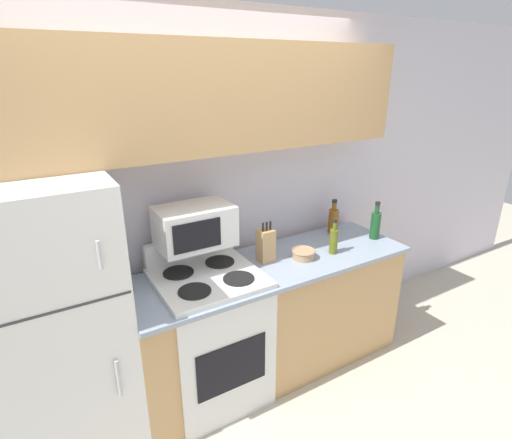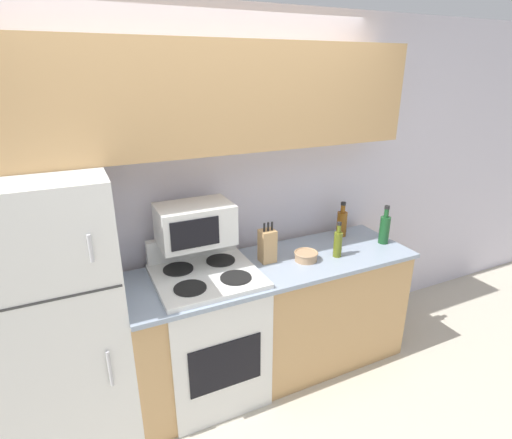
{
  "view_description": "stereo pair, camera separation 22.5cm",
  "coord_description": "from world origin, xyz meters",
  "px_view_note": "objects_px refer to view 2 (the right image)",
  "views": [
    {
      "loc": [
        -1.01,
        -1.77,
        2.16
      ],
      "look_at": [
        0.21,
        0.27,
        1.25
      ],
      "focal_mm": 28.0,
      "sensor_mm": 36.0,
      "label": 1
    },
    {
      "loc": [
        -0.81,
        -1.88,
        2.16
      ],
      "look_at": [
        0.21,
        0.27,
        1.25
      ],
      "focal_mm": 28.0,
      "sensor_mm": 36.0,
      "label": 2
    }
  ],
  "objects_px": {
    "stove": "(209,333)",
    "bowl": "(306,256)",
    "microwave": "(195,224)",
    "refrigerator": "(56,319)",
    "knife_block": "(267,246)",
    "bottle_wine_green": "(385,228)",
    "bottle_whiskey": "(342,223)",
    "bottle_olive_oil": "(338,243)"
  },
  "relations": [
    {
      "from": "bottle_wine_green",
      "to": "bottle_whiskey",
      "type": "bearing_deg",
      "value": 128.67
    },
    {
      "from": "stove",
      "to": "bottle_whiskey",
      "type": "xyz_separation_m",
      "value": [
        1.2,
        0.2,
        0.53
      ]
    },
    {
      "from": "stove",
      "to": "bowl",
      "type": "xyz_separation_m",
      "value": [
        0.71,
        -0.06,
        0.46
      ]
    },
    {
      "from": "microwave",
      "to": "knife_block",
      "type": "bearing_deg",
      "value": -10.75
    },
    {
      "from": "bowl",
      "to": "bottle_wine_green",
      "type": "bearing_deg",
      "value": 0.1
    },
    {
      "from": "refrigerator",
      "to": "knife_block",
      "type": "distance_m",
      "value": 1.35
    },
    {
      "from": "bottle_wine_green",
      "to": "knife_block",
      "type": "bearing_deg",
      "value": 173.63
    },
    {
      "from": "bottle_whiskey",
      "to": "microwave",
      "type": "bearing_deg",
      "value": -177.15
    },
    {
      "from": "bowl",
      "to": "bottle_whiskey",
      "type": "distance_m",
      "value": 0.56
    },
    {
      "from": "stove",
      "to": "bowl",
      "type": "distance_m",
      "value": 0.84
    },
    {
      "from": "knife_block",
      "to": "bottle_olive_oil",
      "type": "xyz_separation_m",
      "value": [
        0.48,
        -0.15,
        -0.01
      ]
    },
    {
      "from": "microwave",
      "to": "knife_block",
      "type": "xyz_separation_m",
      "value": [
        0.48,
        -0.09,
        -0.21
      ]
    },
    {
      "from": "microwave",
      "to": "bowl",
      "type": "relative_size",
      "value": 2.83
    },
    {
      "from": "bowl",
      "to": "bottle_whiskey",
      "type": "bearing_deg",
      "value": 27.64
    },
    {
      "from": "bottle_wine_green",
      "to": "bottle_whiskey",
      "type": "height_order",
      "value": "bottle_wine_green"
    },
    {
      "from": "refrigerator",
      "to": "bowl",
      "type": "relative_size",
      "value": 9.99
    },
    {
      "from": "microwave",
      "to": "bottle_wine_green",
      "type": "xyz_separation_m",
      "value": [
        1.42,
        -0.2,
        -0.21
      ]
    },
    {
      "from": "stove",
      "to": "bottle_whiskey",
      "type": "height_order",
      "value": "bottle_whiskey"
    },
    {
      "from": "bowl",
      "to": "bottle_olive_oil",
      "type": "bearing_deg",
      "value": -9.84
    },
    {
      "from": "stove",
      "to": "knife_block",
      "type": "xyz_separation_m",
      "value": [
        0.46,
        0.05,
        0.54
      ]
    },
    {
      "from": "microwave",
      "to": "bottle_wine_green",
      "type": "height_order",
      "value": "microwave"
    },
    {
      "from": "microwave",
      "to": "bottle_wine_green",
      "type": "distance_m",
      "value": 1.45
    },
    {
      "from": "knife_block",
      "to": "bottle_wine_green",
      "type": "height_order",
      "value": "bottle_wine_green"
    },
    {
      "from": "bottle_olive_oil",
      "to": "bottle_whiskey",
      "type": "relative_size",
      "value": 0.93
    },
    {
      "from": "stove",
      "to": "bowl",
      "type": "height_order",
      "value": "stove"
    },
    {
      "from": "stove",
      "to": "bottle_wine_green",
      "type": "bearing_deg",
      "value": -2.37
    },
    {
      "from": "refrigerator",
      "to": "knife_block",
      "type": "xyz_separation_m",
      "value": [
        1.34,
        0.01,
        0.19
      ]
    },
    {
      "from": "bottle_olive_oil",
      "to": "knife_block",
      "type": "bearing_deg",
      "value": 163.04
    },
    {
      "from": "knife_block",
      "to": "bowl",
      "type": "relative_size",
      "value": 1.73
    },
    {
      "from": "knife_block",
      "to": "bottle_whiskey",
      "type": "distance_m",
      "value": 0.75
    },
    {
      "from": "stove",
      "to": "bottle_wine_green",
      "type": "distance_m",
      "value": 1.51
    },
    {
      "from": "knife_block",
      "to": "bottle_wine_green",
      "type": "relative_size",
      "value": 0.97
    },
    {
      "from": "refrigerator",
      "to": "bowl",
      "type": "height_order",
      "value": "refrigerator"
    },
    {
      "from": "refrigerator",
      "to": "stove",
      "type": "bearing_deg",
      "value": -2.44
    },
    {
      "from": "knife_block",
      "to": "bowl",
      "type": "bearing_deg",
      "value": -23.24
    },
    {
      "from": "bottle_olive_oil",
      "to": "refrigerator",
      "type": "bearing_deg",
      "value": 175.69
    },
    {
      "from": "refrigerator",
      "to": "microwave",
      "type": "distance_m",
      "value": 0.96
    },
    {
      "from": "knife_block",
      "to": "bottle_whiskey",
      "type": "relative_size",
      "value": 1.03
    },
    {
      "from": "knife_block",
      "to": "bottle_olive_oil",
      "type": "distance_m",
      "value": 0.51
    },
    {
      "from": "bottle_wine_green",
      "to": "bottle_whiskey",
      "type": "xyz_separation_m",
      "value": [
        -0.2,
        0.26,
        -0.01
      ]
    },
    {
      "from": "knife_block",
      "to": "bottle_wine_green",
      "type": "distance_m",
      "value": 0.95
    },
    {
      "from": "bowl",
      "to": "bottle_olive_oil",
      "type": "distance_m",
      "value": 0.25
    }
  ]
}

